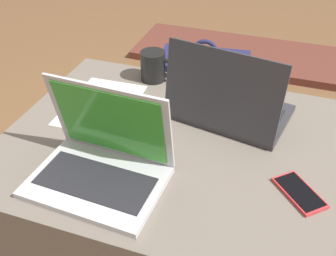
# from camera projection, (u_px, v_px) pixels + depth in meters

# --- Properties ---
(ground_plane) EXTENTS (14.00, 14.00, 0.00)m
(ground_plane) POSITION_uv_depth(u_px,v_px,m) (174.00, 240.00, 1.38)
(ground_plane) COLOR brown
(ottoman) EXTENTS (0.97, 0.75, 0.44)m
(ottoman) POSITION_uv_depth(u_px,v_px,m) (174.00, 195.00, 1.24)
(ottoman) COLOR #3D3832
(ottoman) RESTS_ON ground_plane
(laptop_near) EXTENTS (0.33, 0.25, 0.24)m
(laptop_near) POSITION_uv_depth(u_px,v_px,m) (102.00, 161.00, 0.97)
(laptop_near) COLOR silver
(laptop_near) RESTS_ON ottoman
(laptop_far) EXTENTS (0.38, 0.30, 0.25)m
(laptop_far) POSITION_uv_depth(u_px,v_px,m) (228.00, 105.00, 1.16)
(laptop_far) COLOR #333338
(laptop_far) RESTS_ON ottoman
(cell_phone) EXTENTS (0.14, 0.14, 0.01)m
(cell_phone) POSITION_uv_depth(u_px,v_px,m) (299.00, 193.00, 0.94)
(cell_phone) COLOR red
(cell_phone) RESTS_ON ottoman
(backpack) EXTENTS (0.36, 0.28, 0.54)m
(backpack) POSITION_uv_depth(u_px,v_px,m) (202.00, 109.00, 1.63)
(backpack) COLOR #23234C
(backpack) RESTS_ON ground_plane
(paper_sheet) EXTENTS (0.22, 0.30, 0.00)m
(paper_sheet) POSITION_uv_depth(u_px,v_px,m) (101.00, 104.00, 1.26)
(paper_sheet) COLOR white
(paper_sheet) RESTS_ON ottoman
(coffee_mug) EXTENTS (0.13, 0.09, 0.10)m
(coffee_mug) POSITION_uv_depth(u_px,v_px,m) (154.00, 66.00, 1.36)
(coffee_mug) COLOR black
(coffee_mug) RESTS_ON ottoman
(fireplace_hearth) EXTENTS (1.40, 0.50, 0.04)m
(fireplace_hearth) POSITION_uv_depth(u_px,v_px,m) (247.00, 55.00, 2.48)
(fireplace_hearth) COLOR brown
(fireplace_hearth) RESTS_ON ground_plane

